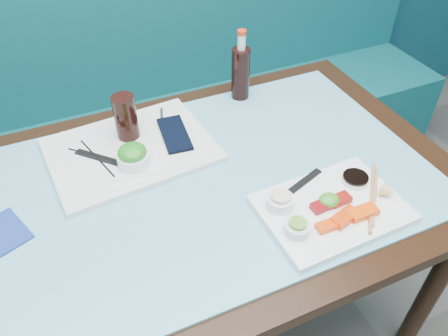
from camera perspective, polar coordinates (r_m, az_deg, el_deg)
name	(u,v)px	position (r m, az deg, el deg)	size (l,w,h in m)	color
booth_bench	(139,126)	(2.06, -11.00, 5.41)	(3.00, 0.56, 1.17)	#0D5157
dining_table	(207,203)	(1.26, -2.28, -4.56)	(1.40, 0.90, 0.75)	black
glass_top	(206,181)	(1.20, -2.39, -1.68)	(1.22, 0.76, 0.01)	#67B6CE
sashimi_plate	(332,209)	(1.14, 13.87, -5.16)	(0.36, 0.25, 0.02)	white
salmon_left	(328,226)	(1.07, 13.48, -7.34)	(0.06, 0.03, 0.01)	#F04309
salmon_mid	(345,217)	(1.10, 15.49, -6.23)	(0.07, 0.04, 0.02)	red
salmon_right	(363,212)	(1.12, 17.69, -5.56)	(0.07, 0.04, 0.02)	#F54F09
tuna_left	(321,206)	(1.11, 12.61, -4.87)	(0.05, 0.03, 0.02)	maroon
tuna_right	(340,199)	(1.14, 14.90, -3.99)	(0.05, 0.03, 0.02)	maroon
seaweed_garnish	(329,200)	(1.12, 13.57, -4.09)	(0.05, 0.05, 0.03)	#419121
ramekin_wasabi	(297,228)	(1.05, 9.52, -7.75)	(0.06, 0.06, 0.03)	silver
wasabi_fill	(298,223)	(1.03, 9.63, -7.13)	(0.04, 0.04, 0.01)	olive
ramekin_ginger	(280,202)	(1.10, 7.33, -4.39)	(0.07, 0.07, 0.03)	white
ginger_fill	(281,196)	(1.08, 7.42, -3.68)	(0.05, 0.05, 0.01)	beige
soy_dish	(355,180)	(1.21, 16.73, -1.49)	(0.07, 0.07, 0.01)	white
soy_fill	(356,177)	(1.20, 16.82, -1.14)	(0.07, 0.07, 0.01)	black
lemon_wedge	(388,191)	(1.18, 20.67, -2.87)	(0.04, 0.04, 0.03)	#F7D875
chopstick_sleeve	(305,181)	(1.18, 10.51, -1.66)	(0.13, 0.02, 0.00)	black
wooden_chopstick_a	(372,196)	(1.18, 18.75, -3.47)	(0.01, 0.01, 0.26)	#A37A4C
wooden_chopstick_b	(375,195)	(1.18, 19.12, -3.35)	(0.01, 0.01, 0.22)	tan
serving_tray	(131,150)	(1.30, -12.04, 2.33)	(0.46, 0.34, 0.02)	white
paper_placemat	(131,147)	(1.30, -12.10, 2.66)	(0.38, 0.27, 0.00)	silver
seaweed_bowl	(133,159)	(1.23, -11.76, 1.14)	(0.09, 0.09, 0.04)	white
seaweed_salad	(132,152)	(1.21, -11.92, 2.06)	(0.08, 0.08, 0.04)	#237C1C
cola_glass	(126,117)	(1.30, -12.72, 6.48)	(0.07, 0.07, 0.14)	black
navy_pouch	(175,134)	(1.32, -6.48, 4.41)	(0.07, 0.17, 0.01)	black
fork	(162,117)	(1.40, -8.14, 6.67)	(0.01, 0.01, 0.08)	silver
black_chopstick_a	(97,158)	(1.28, -16.23, 1.27)	(0.01, 0.01, 0.20)	black
black_chopstick_b	(100,157)	(1.28, -15.89, 1.37)	(0.01, 0.01, 0.21)	black
tray_sleeve	(99,158)	(1.28, -16.06, 1.29)	(0.02, 0.15, 0.00)	black
cola_bottle_body	(241,74)	(1.48, 2.18, 12.21)	(0.06, 0.06, 0.17)	black
cola_bottle_neck	(242,42)	(1.43, 2.30, 16.14)	(0.03, 0.03, 0.05)	white
cola_bottle_cap	(242,32)	(1.41, 2.34, 17.29)	(0.03, 0.03, 0.01)	red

